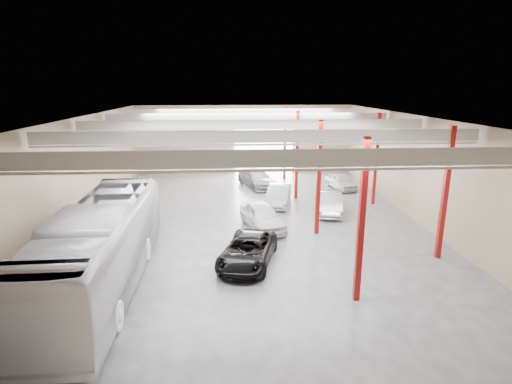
{
  "coord_description": "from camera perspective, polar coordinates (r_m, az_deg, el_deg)",
  "views": [
    {
      "loc": [
        -1.51,
        -25.08,
        8.9
      ],
      "look_at": [
        0.15,
        -0.04,
        2.2
      ],
      "focal_mm": 28.0,
      "sensor_mm": 36.0,
      "label": 1
    }
  ],
  "objects": [
    {
      "name": "depot_shell",
      "position": [
        25.91,
        -0.11,
        6.24
      ],
      "size": [
        22.12,
        32.12,
        7.06
      ],
      "color": "#45454A",
      "rests_on": "ground"
    },
    {
      "name": "coach_bus",
      "position": [
        19.36,
        -21.31,
        -7.26
      ],
      "size": [
        3.56,
        13.86,
        3.84
      ],
      "primitive_type": "imported",
      "rotation": [
        0.0,
        0.0,
        0.02
      ],
      "color": "silver",
      "rests_on": "ground"
    },
    {
      "name": "black_sedan",
      "position": [
        20.67,
        -1.16,
        -8.36
      ],
      "size": [
        3.71,
        5.65,
        1.44
      ],
      "primitive_type": "imported",
      "rotation": [
        0.0,
        0.0,
        -0.27
      ],
      "color": "black",
      "rests_on": "ground"
    },
    {
      "name": "car_row_a",
      "position": [
        25.56,
        0.89,
        -3.5
      ],
      "size": [
        3.1,
        5.09,
        1.62
      ],
      "primitive_type": "imported",
      "rotation": [
        0.0,
        0.0,
        0.27
      ],
      "color": "silver",
      "rests_on": "ground"
    },
    {
      "name": "car_row_b",
      "position": [
        30.69,
        3.25,
        -0.45
      ],
      "size": [
        2.65,
        4.88,
        1.53
      ],
      "primitive_type": "imported",
      "rotation": [
        0.0,
        0.0,
        -0.24
      ],
      "color": "#B4B5B9",
      "rests_on": "ground"
    },
    {
      "name": "car_row_c",
      "position": [
        36.19,
        0.1,
        1.96
      ],
      "size": [
        3.81,
        5.68,
        1.53
      ],
      "primitive_type": "imported",
      "rotation": [
        0.0,
        0.0,
        0.35
      ],
      "color": "gray",
      "rests_on": "ground"
    },
    {
      "name": "car_right_near",
      "position": [
        29.17,
        10.55,
        -1.54
      ],
      "size": [
        2.52,
        4.78,
        1.5
      ],
      "primitive_type": "imported",
      "rotation": [
        0.0,
        0.0,
        -0.22
      ],
      "color": "#B2B3B7",
      "rests_on": "ground"
    },
    {
      "name": "car_right_far",
      "position": [
        36.24,
        12.02,
        1.5
      ],
      "size": [
        2.39,
        4.22,
        1.35
      ],
      "primitive_type": "imported",
      "rotation": [
        0.0,
        0.0,
        0.21
      ],
      "color": "silver",
      "rests_on": "ground"
    }
  ]
}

